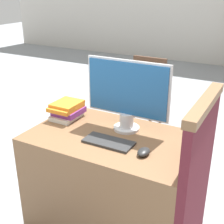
% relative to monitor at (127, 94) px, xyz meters
% --- Properties ---
extents(desk, '(1.12, 0.69, 0.76)m').
position_rel_monitor_xyz_m(desk, '(-0.04, -0.14, -0.64)').
color(desk, brown).
rests_on(desk, ground_plane).
extents(carrel_divider, '(0.07, 0.67, 1.13)m').
position_rel_monitor_xyz_m(carrel_divider, '(0.54, -0.16, -0.44)').
color(carrel_divider, '#5B1E28').
rests_on(carrel_divider, ground_plane).
extents(monitor, '(0.60, 0.18, 0.49)m').
position_rel_monitor_xyz_m(monitor, '(0.00, 0.00, 0.00)').
color(monitor, silver).
rests_on(monitor, desk).
extents(keyboard, '(0.32, 0.15, 0.02)m').
position_rel_monitor_xyz_m(keyboard, '(-0.01, -0.24, -0.25)').
color(keyboard, '#2D2D2D').
rests_on(keyboard, desk).
extents(mouse, '(0.07, 0.11, 0.04)m').
position_rel_monitor_xyz_m(mouse, '(0.24, -0.27, -0.24)').
color(mouse, '#262626').
rests_on(mouse, desk).
extents(book_stack, '(0.20, 0.24, 0.12)m').
position_rel_monitor_xyz_m(book_stack, '(-0.48, -0.03, -0.19)').
color(book_stack, silver).
rests_on(book_stack, desk).
extents(far_chair, '(0.44, 0.44, 0.85)m').
position_rel_monitor_xyz_m(far_chair, '(-0.56, 1.71, -0.55)').
color(far_chair, '#4C3323').
rests_on(far_chair, ground_plane).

